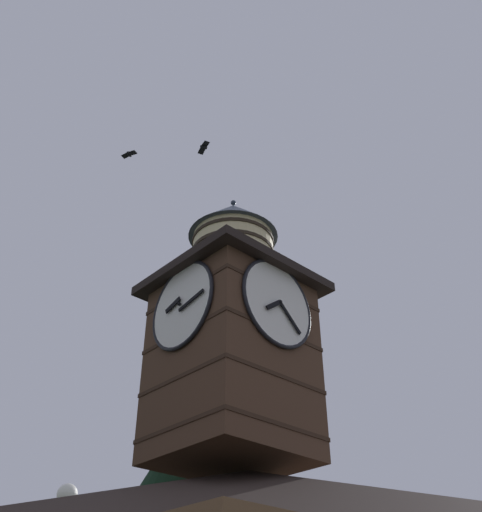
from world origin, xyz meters
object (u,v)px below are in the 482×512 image
object	(u,v)px
moon	(67,494)
flying_bird_low	(204,147)
flying_bird_high	(129,154)
pine_tree_behind	(193,492)
clock_tower	(232,332)

from	to	relation	value
moon	flying_bird_low	xyz separation A→B (m)	(12.54, 29.83, 3.85)
flying_bird_low	flying_bird_high	bearing A→B (deg)	-61.00
flying_bird_high	pine_tree_behind	bearing A→B (deg)	-162.29
flying_bird_high	clock_tower	bearing A→B (deg)	124.22
moon	flying_bird_low	world-z (taller)	flying_bird_low
moon	pine_tree_behind	bearing A→B (deg)	70.20
pine_tree_behind	moon	xyz separation A→B (m)	(-9.36, -26.00, 5.70)
pine_tree_behind	flying_bird_low	xyz separation A→B (m)	(3.17, 3.83, 9.56)
pine_tree_behind	moon	size ratio (longest dim) A/B	11.41
clock_tower	moon	xyz separation A→B (m)	(-11.80, -30.47, 2.80)
clock_tower	flying_bird_low	bearing A→B (deg)	-40.99
pine_tree_behind	flying_bird_high	xyz separation A→B (m)	(4.50, 1.44, 10.06)
moon	flying_bird_high	bearing A→B (deg)	63.19
clock_tower	flying_bird_low	distance (m)	6.72
clock_tower	flying_bird_low	xyz separation A→B (m)	(0.74, -0.64, 6.65)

